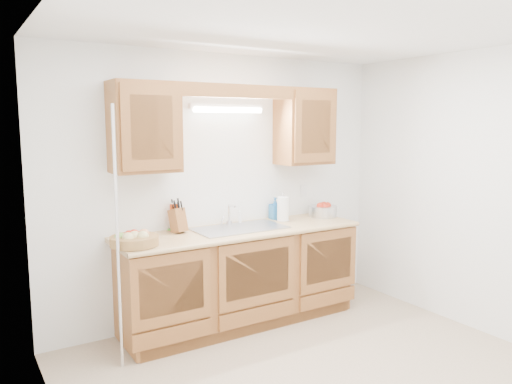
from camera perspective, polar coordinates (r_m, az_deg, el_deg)
room at (r=3.55m, az=7.83°, el=-2.08°), size 3.52×3.50×2.50m
base_cabinets at (r=4.70m, az=-1.84°, el=-9.70°), size 2.20×0.60×0.86m
countertop at (r=4.58m, az=-1.77°, el=-4.49°), size 2.30×0.63×0.04m
upper_cabinet_left at (r=4.26m, az=-12.65°, el=7.22°), size 0.55×0.33×0.75m
upper_cabinet_right at (r=5.06m, az=5.57°, el=7.44°), size 0.55×0.33×0.75m
valance at (r=4.48m, az=-1.87°, el=11.46°), size 2.20×0.05×0.12m
fluorescent_fixture at (r=4.68m, az=-3.27°, el=9.54°), size 0.76×0.08×0.08m
sink at (r=4.61m, az=-1.90°, el=-5.07°), size 0.84×0.46×0.36m
wire_shelf_pole at (r=3.86m, az=-15.52°, el=-5.26°), size 0.03×0.03×2.00m
outlet_plate at (r=5.30m, az=5.47°, el=0.14°), size 0.08×0.01×0.12m
fruit_basket at (r=4.06m, az=-13.76°, el=-5.27°), size 0.46×0.46×0.12m
knife_block at (r=4.47m, az=-8.92°, el=-3.17°), size 0.14×0.19×0.31m
orange_canister at (r=4.53m, az=-9.26°, el=-2.78°), size 0.11×0.11×0.26m
soap_bottle at (r=5.03m, az=2.20°, el=-1.86°), size 0.10×0.11×0.22m
sponge at (r=4.56m, az=-9.29°, el=-4.26°), size 0.13×0.11×0.02m
paper_towel at (r=4.92m, az=3.09°, el=-1.99°), size 0.14×0.14×0.29m
apple_bowl at (r=5.21m, az=7.66°, el=-2.09°), size 0.30×0.30×0.15m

